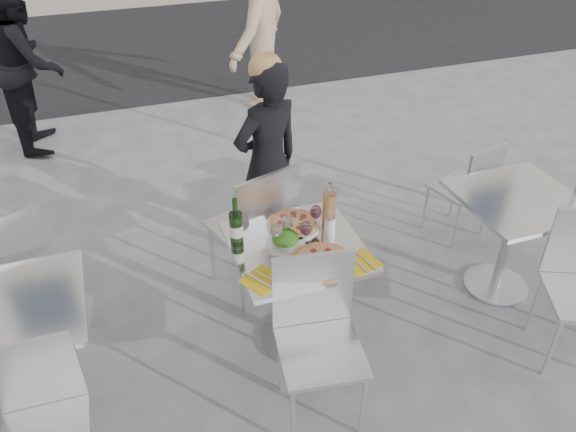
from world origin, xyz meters
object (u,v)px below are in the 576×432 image
object	(u,v)px
wine_bottle	(236,226)
napkin_left	(262,280)
pizza_near	(323,262)
side_chair_lfar	(12,261)
pedestrian_a	(28,62)
wineglass_red_a	(306,229)
woman_diner	(268,164)
carafe	(329,209)
wineglass_white_a	(276,231)
chair_near	(317,326)
wineglass_white_b	(287,222)
pizza_far	(293,223)
chair_far	(258,223)
pedestrian_b	(256,26)
side_table_right	(512,224)
sugar_shaker	(330,223)
salad_plate	(285,239)
side_chair_lnear	(42,410)
main_table	(297,274)
napkin_right	(360,262)
side_chair_rfar	(470,184)
wineglass_red_b	(316,213)
side_table_left	(19,338)

from	to	relation	value
wine_bottle	napkin_left	bearing A→B (deg)	-83.52
pizza_near	side_chair_lfar	bearing A→B (deg)	151.98
pedestrian_a	wineglass_red_a	distance (m)	3.75
woman_diner	pizza_near	bearing A→B (deg)	67.16
carafe	wineglass_red_a	xyz separation A→B (m)	(-0.19, -0.13, -0.01)
woman_diner	wineglass_white_a	distance (m)	0.97
chair_near	wine_bottle	distance (m)	0.70
wineglass_white_b	pizza_near	bearing A→B (deg)	-69.38
woman_diner	pizza_far	size ratio (longest dim) A/B	4.70
chair_far	pedestrian_b	distance (m)	3.33
side_table_right	sugar_shaker	distance (m)	1.30
chair_far	salad_plate	world-z (taller)	chair_far
side_chair_lnear	pizza_far	world-z (taller)	side_chair_lnear
carafe	side_table_right	bearing A→B (deg)	-5.24
main_table	woman_diner	distance (m)	0.98
sugar_shaker	napkin_right	xyz separation A→B (m)	(0.04, -0.32, -0.05)
side_chair_rfar	wineglass_red_a	distance (m)	1.70
main_table	salad_plate	size ratio (longest dim) A/B	3.41
side_table_right	sugar_shaker	size ratio (longest dim) A/B	7.01
pizza_near	sugar_shaker	size ratio (longest dim) A/B	3.12
side_chair_lfar	wineglass_red_b	bearing A→B (deg)	139.48
main_table	pizza_far	distance (m)	0.29
wine_bottle	salad_plate	bearing A→B (deg)	-21.74
chair_near	side_table_left	bearing A→B (deg)	171.23
main_table	pizza_far	size ratio (longest dim) A/B	2.37
chair_far	pizza_far	distance (m)	0.38
pizza_far	wineglass_white_b	xyz separation A→B (m)	(-0.07, -0.10, 0.09)
main_table	side_chair_lnear	distance (m)	1.47
side_table_right	pizza_far	xyz separation A→B (m)	(-1.46, 0.18, 0.23)
side_chair_rfar	wine_bottle	xyz separation A→B (m)	(-1.90, -0.46, 0.37)
wineglass_white_b	sugar_shaker	bearing A→B (deg)	-4.07
side_table_right	chair_near	world-z (taller)	chair_near
chair_far	salad_plate	distance (m)	0.50
salad_plate	carafe	distance (m)	0.32
wineglass_white_b	napkin_left	size ratio (longest dim) A/B	0.64
carafe	sugar_shaker	distance (m)	0.08
side_chair_rfar	chair_near	bearing A→B (deg)	17.63
chair_far	wineglass_white_a	world-z (taller)	chair_far
salad_plate	wine_bottle	xyz separation A→B (m)	(-0.25, 0.10, 0.08)
side_table_left	side_chair_rfar	xyz separation A→B (m)	(3.09, 0.59, -0.05)
wineglass_red_a	wineglass_red_b	xyz separation A→B (m)	(0.11, 0.13, 0.00)
side_chair_rfar	carafe	world-z (taller)	carafe
main_table	pedestrian_b	size ratio (longest dim) A/B	0.42
pedestrian_a	wineglass_red_b	distance (m)	3.68
side_table_right	napkin_right	world-z (taller)	napkin_right
side_chair_lfar	side_chair_rfar	world-z (taller)	side_chair_lfar
wineglass_red_a	pedestrian_a	bearing A→B (deg)	113.98
main_table	wineglass_white_b	distance (m)	0.33
chair_far	wineglass_white_b	size ratio (longest dim) A/B	6.37
wineglass_white_a	wineglass_white_b	world-z (taller)	same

